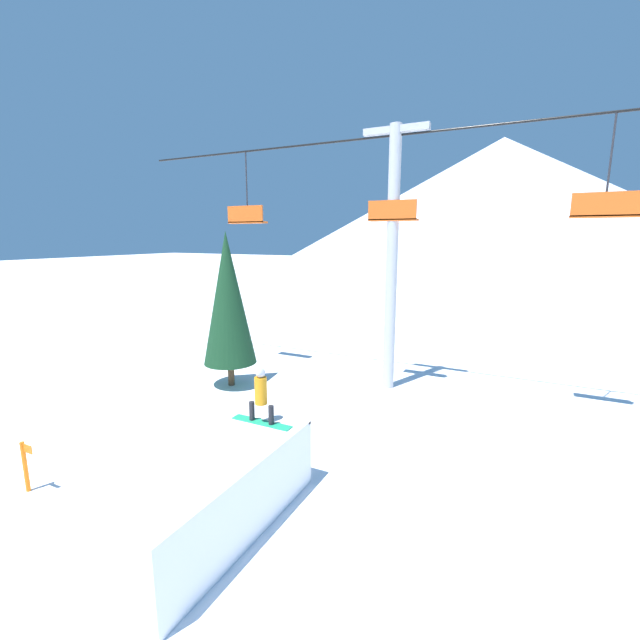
{
  "coord_description": "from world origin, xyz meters",
  "views": [
    {
      "loc": [
        6.9,
        -5.02,
        5.87
      ],
      "look_at": [
        1.19,
        6.33,
        3.37
      ],
      "focal_mm": 24.0,
      "sensor_mm": 36.0,
      "label": 1
    }
  ],
  "objects_px": {
    "snowboarder": "(261,396)",
    "pine_tree_near": "(228,299)",
    "trail_marker": "(25,465)",
    "snow_ramp": "(202,489)"
  },
  "relations": [
    {
      "from": "snowboarder",
      "to": "pine_tree_near",
      "type": "distance_m",
      "value": 7.45
    },
    {
      "from": "snowboarder",
      "to": "trail_marker",
      "type": "bearing_deg",
      "value": -150.18
    },
    {
      "from": "snow_ramp",
      "to": "snowboarder",
      "type": "height_order",
      "value": "snowboarder"
    },
    {
      "from": "snowboarder",
      "to": "snow_ramp",
      "type": "bearing_deg",
      "value": -99.4
    },
    {
      "from": "trail_marker",
      "to": "snow_ramp",
      "type": "bearing_deg",
      "value": 12.17
    },
    {
      "from": "snow_ramp",
      "to": "snowboarder",
      "type": "distance_m",
      "value": 2.3
    },
    {
      "from": "pine_tree_near",
      "to": "trail_marker",
      "type": "xyz_separation_m",
      "value": [
        0.36,
        -7.99,
        -2.83
      ]
    },
    {
      "from": "snowboarder",
      "to": "pine_tree_near",
      "type": "bearing_deg",
      "value": 134.09
    },
    {
      "from": "pine_tree_near",
      "to": "trail_marker",
      "type": "distance_m",
      "value": 8.48
    },
    {
      "from": "snowboarder",
      "to": "trail_marker",
      "type": "xyz_separation_m",
      "value": [
        -4.74,
        -2.72,
        -1.57
      ]
    }
  ]
}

